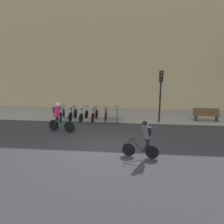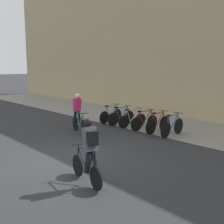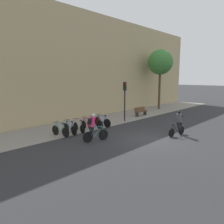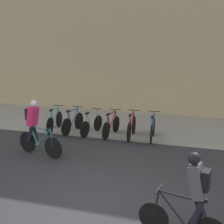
% 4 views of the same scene
% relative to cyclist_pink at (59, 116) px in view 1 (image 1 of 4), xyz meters
% --- Properties ---
extents(ground, '(200.00, 200.00, 0.00)m').
position_rel_cyclist_pink_xyz_m(ground, '(2.89, -2.36, -0.95)').
color(ground, '#2B2B2D').
extents(kerb_strip, '(44.00, 4.50, 0.01)m').
position_rel_cyclist_pink_xyz_m(kerb_strip, '(2.89, 4.39, -0.94)').
color(kerb_strip, gray).
rests_on(kerb_strip, ground).
extents(building_facade, '(44.00, 0.60, 10.22)m').
position_rel_cyclist_pink_xyz_m(building_facade, '(2.89, 6.94, 4.17)').
color(building_facade, tan).
rests_on(building_facade, ground).
extents(cyclist_pink, '(1.74, 0.61, 1.78)m').
position_rel_cyclist_pink_xyz_m(cyclist_pink, '(0.00, 0.00, 0.00)').
color(cyclist_pink, black).
rests_on(cyclist_pink, ground).
extents(cyclist_grey, '(1.65, 0.55, 1.74)m').
position_rel_cyclist_pink_xyz_m(cyclist_grey, '(5.02, -3.18, 0.00)').
color(cyclist_grey, black).
rests_on(cyclist_grey, ground).
extents(parked_bike_0, '(0.46, 1.71, 0.97)m').
position_rel_cyclist_pink_xyz_m(parked_bike_0, '(-0.65, 2.59, -0.54)').
color(parked_bike_0, black).
rests_on(parked_bike_0, ground).
extents(parked_bike_1, '(0.46, 1.71, 0.98)m').
position_rel_cyclist_pink_xyz_m(parked_bike_1, '(0.15, 2.59, -0.54)').
color(parked_bike_1, black).
rests_on(parked_bike_1, ground).
extents(parked_bike_2, '(0.46, 1.64, 0.95)m').
position_rel_cyclist_pink_xyz_m(parked_bike_2, '(0.94, 2.59, -0.56)').
color(parked_bike_2, black).
rests_on(parked_bike_2, ground).
extents(parked_bike_3, '(0.46, 1.67, 0.97)m').
position_rel_cyclist_pink_xyz_m(parked_bike_3, '(1.74, 2.59, -0.55)').
color(parked_bike_3, black).
rests_on(parked_bike_3, ground).
extents(parked_bike_4, '(0.46, 1.72, 0.99)m').
position_rel_cyclist_pink_xyz_m(parked_bike_4, '(2.54, 2.59, -0.53)').
color(parked_bike_4, black).
rests_on(parked_bike_4, ground).
extents(parked_bike_5, '(0.46, 1.76, 0.99)m').
position_rel_cyclist_pink_xyz_m(parked_bike_5, '(3.34, 2.59, -0.53)').
color(parked_bike_5, black).
rests_on(parked_bike_5, ground).
extents(traffic_light_pole, '(0.26, 0.30, 3.57)m').
position_rel_cyclist_pink_xyz_m(traffic_light_pole, '(6.30, 2.68, 1.53)').
color(traffic_light_pole, black).
rests_on(traffic_light_pole, ground).
extents(bench, '(1.80, 0.44, 0.89)m').
position_rel_cyclist_pink_xyz_m(bench, '(9.68, 3.30, -0.47)').
color(bench, brown).
rests_on(bench, ground).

